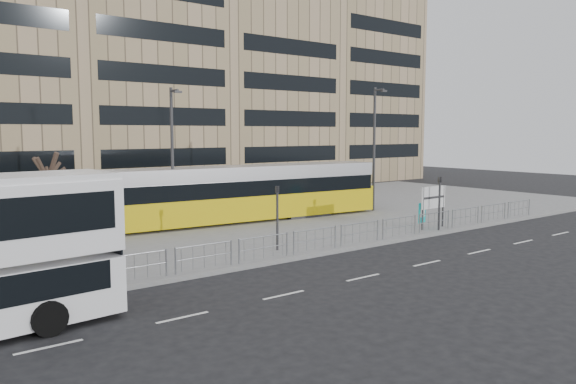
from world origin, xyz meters
TOP-DOWN VIEW (x-y plane):
  - ground at (0.00, 0.00)m, footprint 120.00×120.00m
  - plaza at (0.00, 12.00)m, footprint 64.00×24.00m
  - kerb at (0.00, 0.05)m, footprint 64.00×0.25m
  - building_row at (1.55, 34.27)m, footprint 70.40×18.40m
  - pedestrian_barrier at (2.00, 0.50)m, footprint 32.07×0.07m
  - road_markings at (1.00, -4.00)m, footprint 62.00×0.12m
  - tram at (-3.50, 10.84)m, footprint 30.02×5.29m
  - station_sign at (8.99, 1.14)m, footprint 2.16×0.16m
  - ad_panel at (8.61, 1.64)m, footprint 0.80×0.22m
  - pedestrian at (-10.51, 4.94)m, footprint 0.41×0.60m
  - traffic_light_west at (-1.99, 1.78)m, footprint 0.22×0.24m
  - traffic_light_east at (8.72, 0.50)m, footprint 0.22×0.24m
  - lamp_post_west at (-3.22, 10.29)m, footprint 0.45×1.04m
  - lamp_post_east at (11.76, 8.55)m, footprint 0.45×1.04m
  - bare_tree at (-10.85, 7.53)m, footprint 4.05×4.05m

SIDE VIEW (x-z plane):
  - ground at x=0.00m, z-range 0.00..0.00m
  - road_markings at x=1.00m, z-range 0.00..0.01m
  - kerb at x=0.00m, z-range -0.01..0.16m
  - plaza at x=0.00m, z-range 0.00..0.15m
  - pedestrian at x=-10.51m, z-range 0.15..1.73m
  - pedestrian_barrier at x=2.00m, z-range 0.43..1.53m
  - ad_panel at x=8.61m, z-range 0.28..1.78m
  - station_sign at x=8.99m, z-range 0.63..3.12m
  - tram at x=-3.50m, z-range 0.16..3.68m
  - traffic_light_west at x=-1.99m, z-range 0.57..3.67m
  - traffic_light_east at x=8.72m, z-range 0.57..3.67m
  - lamp_post_west at x=-3.22m, z-range 0.52..8.74m
  - lamp_post_east at x=11.76m, z-range 0.53..9.36m
  - bare_tree at x=-10.85m, z-range 1.65..8.36m
  - building_row at x=1.55m, z-range -2.69..28.51m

